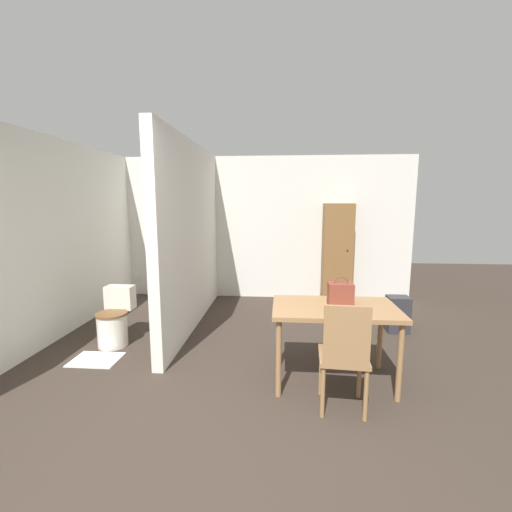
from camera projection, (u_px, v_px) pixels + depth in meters
ground_plane at (196, 478)px, 2.14m from camera, size 16.00×16.00×0.00m
wall_back at (253, 228)px, 6.13m from camera, size 5.54×0.12×2.50m
wall_left at (49, 240)px, 4.18m from camera, size 0.12×5.19×2.50m
partition_wall at (192, 236)px, 4.69m from camera, size 0.12×2.91×2.50m
dining_table at (334, 315)px, 3.20m from camera, size 1.15×0.72×0.75m
wooden_chair at (344, 354)px, 2.74m from camera, size 0.42×0.42×0.94m
toilet at (115, 320)px, 4.14m from camera, size 0.36×0.51×0.68m
handbag at (340, 294)px, 3.20m from camera, size 0.23×0.17×0.28m
wooden_cabinet at (337, 253)px, 5.83m from camera, size 0.49×0.38×1.69m
bath_mat at (96, 360)px, 3.73m from camera, size 0.50×0.38×0.01m
space_heater at (398, 314)px, 4.53m from camera, size 0.28×0.23×0.48m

